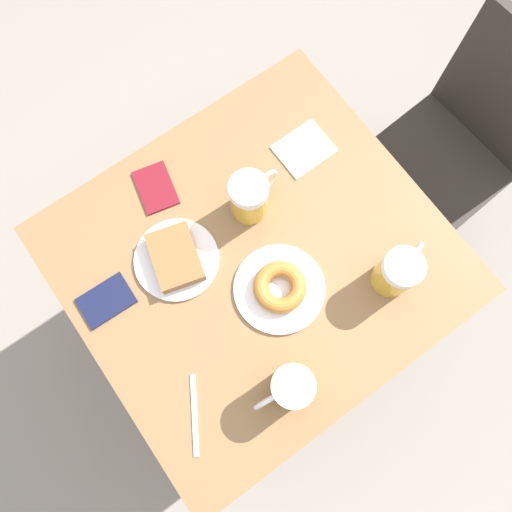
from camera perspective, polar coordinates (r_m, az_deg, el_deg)
name	(u,v)px	position (r m, az deg, el deg)	size (l,w,h in m)	color
ground_plane	(256,306)	(1.98, 0.00, -5.78)	(8.00, 8.00, 0.00)	gray
table	(256,265)	(1.30, 0.00, -1.01)	(0.84, 0.90, 0.76)	olive
chair	(468,135)	(1.74, 23.08, 12.65)	(0.43, 0.43, 0.90)	#2D2823
plate_with_cake	(176,258)	(1.23, -9.15, -0.26)	(0.21, 0.21, 0.05)	silver
plate_with_donut	(278,289)	(1.20, 2.57, -3.75)	(0.22, 0.22, 0.05)	silver
beer_mug_left	(398,272)	(1.20, 15.89, -1.74)	(0.09, 0.14, 0.14)	gold
beer_mug_center	(250,197)	(1.21, -0.71, 6.76)	(0.09, 0.14, 0.14)	gold
beer_mug_right	(290,387)	(1.12, 3.92, -14.71)	(0.09, 0.14, 0.14)	gold
napkin_folded	(304,149)	(1.34, 5.50, 12.09)	(0.12, 0.14, 0.00)	white
fork	(195,415)	(1.20, -7.03, -17.60)	(0.16, 0.10, 0.00)	silver
passport_near_edge	(106,301)	(1.26, -16.76, -4.92)	(0.09, 0.13, 0.01)	#141938
passport_far_edge	(156,188)	(1.31, -11.39, 7.66)	(0.14, 0.11, 0.01)	maroon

